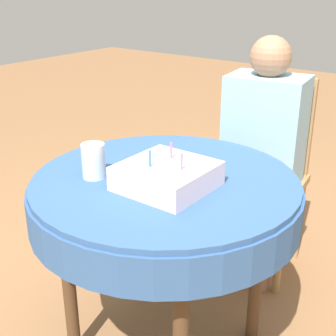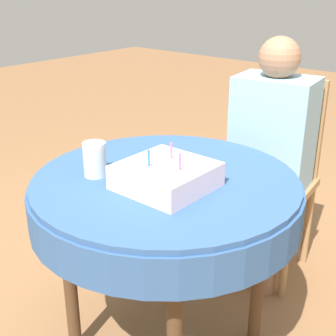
{
  "view_description": "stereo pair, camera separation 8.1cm",
  "coord_description": "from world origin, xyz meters",
  "px_view_note": "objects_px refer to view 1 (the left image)",
  "views": [
    {
      "loc": [
        0.9,
        -1.17,
        1.39
      ],
      "look_at": [
        0.03,
        -0.02,
        0.78
      ],
      "focal_mm": 50.0,
      "sensor_mm": 36.0,
      "label": 1
    },
    {
      "loc": [
        0.97,
        -1.12,
        1.39
      ],
      "look_at": [
        0.03,
        -0.02,
        0.78
      ],
      "focal_mm": 50.0,
      "sensor_mm": 36.0,
      "label": 2
    }
  ],
  "objects_px": {
    "drinking_glass": "(93,161)",
    "birthday_cake": "(167,176)",
    "chair": "(266,168)",
    "person": "(262,139)"
  },
  "relations": [
    {
      "from": "drinking_glass",
      "to": "birthday_cake",
      "type": "bearing_deg",
      "value": 18.76
    },
    {
      "from": "chair",
      "to": "birthday_cake",
      "type": "distance_m",
      "value": 0.89
    },
    {
      "from": "chair",
      "to": "person",
      "type": "bearing_deg",
      "value": -90.0
    },
    {
      "from": "drinking_glass",
      "to": "person",
      "type": "bearing_deg",
      "value": 75.14
    },
    {
      "from": "person",
      "to": "birthday_cake",
      "type": "bearing_deg",
      "value": -96.08
    },
    {
      "from": "birthday_cake",
      "to": "drinking_glass",
      "type": "distance_m",
      "value": 0.27
    },
    {
      "from": "person",
      "to": "drinking_glass",
      "type": "xyz_separation_m",
      "value": [
        -0.22,
        -0.84,
        0.1
      ]
    },
    {
      "from": "chair",
      "to": "birthday_cake",
      "type": "xyz_separation_m",
      "value": [
        0.04,
        -0.85,
        0.26
      ]
    },
    {
      "from": "birthday_cake",
      "to": "drinking_glass",
      "type": "relative_size",
      "value": 2.3
    },
    {
      "from": "chair",
      "to": "birthday_cake",
      "type": "bearing_deg",
      "value": -95.41
    }
  ]
}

